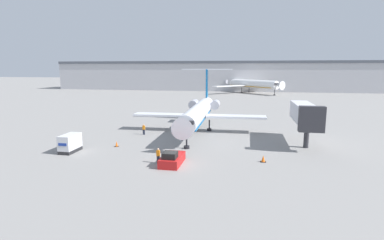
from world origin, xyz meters
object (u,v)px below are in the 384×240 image
(luggage_cart, at_px, (70,143))
(worker_by_wing, at_px, (144,129))
(worker_near_tug, at_px, (158,155))
(traffic_cone_left, at_px, (117,144))
(jet_bridge, at_px, (305,114))
(airplane_main, at_px, (199,112))
(traffic_cone_right, at_px, (263,159))
(airplane_parked_far_left, at_px, (247,84))
(pushback_tug, at_px, (172,159))

(luggage_cart, xyz_separation_m, worker_by_wing, (6.06, 11.84, -0.24))
(worker_near_tug, xyz_separation_m, worker_by_wing, (-6.86, 14.29, -0.01))
(worker_by_wing, relative_size, traffic_cone_left, 2.25)
(worker_near_tug, bearing_deg, jet_bridge, 34.61)
(airplane_main, relative_size, traffic_cone_right, 36.71)
(worker_near_tug, relative_size, airplane_parked_far_left, 0.06)
(airplane_main, xyz_separation_m, airplane_parked_far_left, (8.12, 86.88, 0.67))
(luggage_cart, distance_m, worker_by_wing, 13.30)
(airplane_main, height_order, luggage_cart, airplane_main)
(airplane_main, relative_size, worker_near_tug, 16.10)
(jet_bridge, bearing_deg, traffic_cone_right, -121.86)
(pushback_tug, height_order, worker_by_wing, worker_by_wing)
(luggage_cart, bearing_deg, worker_by_wing, 62.89)
(airplane_main, bearing_deg, jet_bridge, -20.35)
(luggage_cart, xyz_separation_m, traffic_cone_right, (25.07, 0.25, -0.81))
(traffic_cone_left, height_order, airplane_parked_far_left, airplane_parked_far_left)
(worker_near_tug, xyz_separation_m, traffic_cone_right, (12.15, 2.69, -0.57))
(airplane_main, height_order, jet_bridge, airplane_main)
(airplane_main, xyz_separation_m, traffic_cone_left, (-9.73, -12.69, -3.11))
(jet_bridge, bearing_deg, airplane_parked_far_left, 95.23)
(airplane_parked_far_left, bearing_deg, airplane_main, -95.34)
(airplane_main, bearing_deg, traffic_cone_left, -127.49)
(pushback_tug, bearing_deg, traffic_cone_right, 14.82)
(worker_near_tug, distance_m, airplane_parked_far_left, 106.22)
(airplane_main, height_order, traffic_cone_right, airplane_main)
(traffic_cone_left, distance_m, airplane_parked_far_left, 101.23)
(luggage_cart, distance_m, worker_near_tug, 13.15)
(luggage_cart, bearing_deg, airplane_main, 48.26)
(worker_near_tug, height_order, airplane_parked_far_left, airplane_parked_far_left)
(traffic_cone_left, xyz_separation_m, airplane_parked_far_left, (17.85, 99.57, 3.77))
(worker_by_wing, relative_size, jet_bridge, 0.16)
(pushback_tug, relative_size, worker_near_tug, 2.57)
(airplane_main, distance_m, luggage_cart, 22.08)
(airplane_main, relative_size, worker_by_wing, 16.19)
(traffic_cone_right, height_order, airplane_parked_far_left, airplane_parked_far_left)
(worker_near_tug, distance_m, worker_by_wing, 15.85)
(luggage_cart, bearing_deg, jet_bridge, 18.09)
(airplane_parked_far_left, xyz_separation_m, jet_bridge, (8.52, -93.05, 0.29))
(pushback_tug, relative_size, jet_bridge, 0.40)
(worker_by_wing, bearing_deg, luggage_cart, -117.11)
(airplane_parked_far_left, bearing_deg, traffic_cone_left, -100.17)
(traffic_cone_left, relative_size, jet_bridge, 0.07)
(pushback_tug, relative_size, traffic_cone_left, 5.80)
(worker_near_tug, relative_size, traffic_cone_right, 2.28)
(luggage_cart, height_order, worker_by_wing, luggage_cart)
(luggage_cart, xyz_separation_m, jet_bridge, (31.26, 10.21, 3.26))
(worker_near_tug, bearing_deg, worker_by_wing, 115.64)
(worker_by_wing, bearing_deg, traffic_cone_left, -98.22)
(worker_by_wing, height_order, jet_bridge, jet_bridge)
(pushback_tug, distance_m, airplane_parked_far_left, 106.16)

